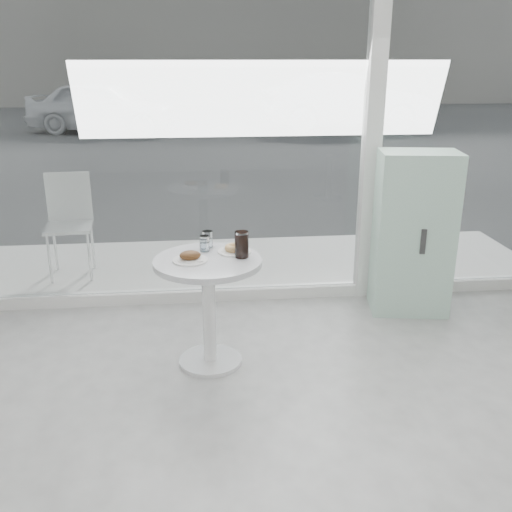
{
  "coord_description": "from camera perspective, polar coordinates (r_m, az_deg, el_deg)",
  "views": [
    {
      "loc": [
        -0.55,
        -1.64,
        2.03
      ],
      "look_at": [
        -0.2,
        1.7,
        0.85
      ],
      "focal_mm": 40.0,
      "sensor_mm": 36.0,
      "label": 1
    }
  ],
  "objects": [
    {
      "name": "car_white",
      "position": [
        16.96,
        -14.96,
        14.23
      ],
      "size": [
        4.44,
        2.58,
        1.42
      ],
      "primitive_type": "imported",
      "rotation": [
        0.0,
        0.0,
        1.34
      ],
      "color": "silver",
      "rests_on": "street"
    },
    {
      "name": "plate_donut",
      "position": [
        3.87,
        -2.18,
        0.66
      ],
      "size": [
        0.23,
        0.23,
        0.05
      ],
      "color": "white",
      "rests_on": "main_table"
    },
    {
      "name": "mint_cabinet",
      "position": [
        4.81,
        15.45,
        2.18
      ],
      "size": [
        0.67,
        0.5,
        1.33
      ],
      "rotation": [
        0.0,
        0.0,
        -0.16
      ],
      "color": "#9DC8B0",
      "rests_on": "ground"
    },
    {
      "name": "car_silver",
      "position": [
        17.34,
        8.94,
        15.02
      ],
      "size": [
        4.92,
        1.96,
        1.59
      ],
      "primitive_type": "imported",
      "rotation": [
        0.0,
        0.0,
        1.63
      ],
      "color": "#B0B2B8",
      "rests_on": "street"
    },
    {
      "name": "water_tumbler_b",
      "position": [
        3.97,
        -4.87,
        1.59
      ],
      "size": [
        0.07,
        0.07,
        0.12
      ],
      "color": "white",
      "rests_on": "main_table"
    },
    {
      "name": "storefront",
      "position": [
        4.69,
        1.75,
        15.44
      ],
      "size": [
        5.0,
        0.14,
        3.0
      ],
      "color": "white",
      "rests_on": "ground"
    },
    {
      "name": "street",
      "position": [
        17.77,
        -4.23,
        12.71
      ],
      "size": [
        40.0,
        24.0,
        0.0
      ],
      "primitive_type": "cube",
      "color": "#313131",
      "rests_on": "ground"
    },
    {
      "name": "cola_glass",
      "position": [
        3.75,
        -1.45,
        1.11
      ],
      "size": [
        0.09,
        0.09,
        0.18
      ],
      "color": "white",
      "rests_on": "main_table"
    },
    {
      "name": "main_table",
      "position": [
        3.84,
        -4.78,
        -3.39
      ],
      "size": [
        0.72,
        0.72,
        0.77
      ],
      "color": "white",
      "rests_on": "ground"
    },
    {
      "name": "patio_deck",
      "position": [
        5.82,
        -0.18,
        -0.8
      ],
      "size": [
        5.6,
        1.6,
        0.05
      ],
      "primitive_type": "cube",
      "color": "silver",
      "rests_on": "ground"
    },
    {
      "name": "far_building",
      "position": [
        26.72,
        -5.17,
        23.47
      ],
      "size": [
        40.0,
        2.0,
        8.0
      ],
      "primitive_type": "cube",
      "color": "gray",
      "rests_on": "ground"
    },
    {
      "name": "patio_chair",
      "position": [
        5.65,
        -18.16,
        3.65
      ],
      "size": [
        0.45,
        0.45,
        0.96
      ],
      "rotation": [
        0.0,
        0.0,
        0.08
      ],
      "color": "white",
      "rests_on": "patio_deck"
    },
    {
      "name": "water_tumbler_a",
      "position": [
        3.9,
        -5.17,
        1.17
      ],
      "size": [
        0.07,
        0.07,
        0.11
      ],
      "color": "white",
      "rests_on": "main_table"
    },
    {
      "name": "room_shell",
      "position": [
        1.21,
        21.4,
        12.3
      ],
      "size": [
        6.0,
        6.0,
        6.0
      ],
      "color": "silver",
      "rests_on": "ground"
    },
    {
      "name": "plate_fritter",
      "position": [
        3.72,
        -6.55,
        -0.11
      ],
      "size": [
        0.23,
        0.23,
        0.07
      ],
      "color": "white",
      "rests_on": "main_table"
    }
  ]
}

